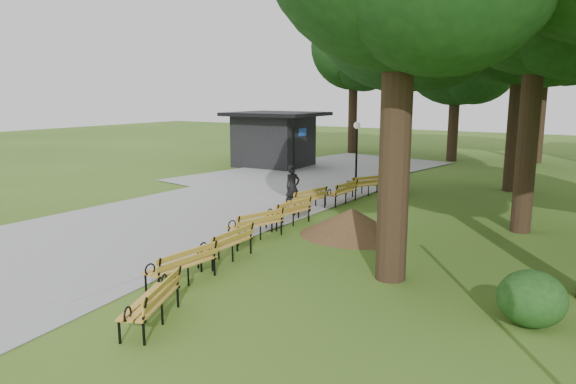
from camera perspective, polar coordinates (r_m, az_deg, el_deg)
The scene contains 16 objects.
ground at distance 14.92m, azimuth -5.65°, elevation -5.83°, with size 100.00×100.00×0.00m, color #385C1A.
path at distance 19.63m, azimuth -9.60°, elevation -1.82°, with size 12.00×38.00×0.06m, color gray.
person at distance 19.35m, azimuth 0.50°, elevation 0.52°, with size 0.59×0.39×1.63m, color black.
kiosk at distance 30.77m, azimuth -1.58°, elevation 5.74°, with size 5.07×4.41×3.17m, color black, non-canonical shape.
lamp_post at distance 24.26m, azimuth 7.49°, elevation 5.66°, with size 0.32×0.32×2.96m.
dirt_mound at distance 15.84m, azimuth 6.99°, elevation -3.29°, with size 2.75×2.75×0.85m, color #47301C.
bench_0 at distance 10.21m, azimuth -14.76°, elevation -11.46°, with size 1.90×0.64×0.88m, color #BE8B2B, non-canonical shape.
bench_1 at distance 12.10m, azimuth -11.54°, elevation -7.78°, with size 1.90×0.64×0.88m, color #BE8B2B, non-canonical shape.
bench_2 at distance 13.54m, azimuth -6.83°, elevation -5.63°, with size 1.90×0.64×0.88m, color #BE8B2B, non-canonical shape.
bench_3 at distance 15.48m, azimuth -3.54°, elevation -3.50°, with size 1.90×0.64×0.88m, color #BE8B2B, non-canonical shape.
bench_4 at distance 17.01m, azimuth 0.01°, elevation -2.19°, with size 1.90×0.64×0.88m, color #BE8B2B, non-canonical shape.
bench_5 at distance 18.98m, azimuth 1.93°, elevation -0.84°, with size 1.90×0.64×0.88m, color #BE8B2B, non-canonical shape.
bench_6 at distance 20.53m, azimuth 5.78°, elevation -0.01°, with size 1.90×0.64×0.88m, color #BE8B2B, non-canonical shape.
bench_7 at distance 22.27m, azimuth 8.40°, elevation 0.77°, with size 1.90×0.64×0.88m, color #BE8B2B, non-canonical shape.
lawn_tree_4 at distance 25.01m, azimuth 24.43°, elevation 17.54°, with size 6.23×6.23×10.79m.
shrub_0 at distance 10.97m, azimuth 24.78°, elevation -13.01°, with size 1.23×1.23×1.04m, color #193D14.
Camera 1 is at (8.77, -11.31, 4.22)m, focal length 32.68 mm.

